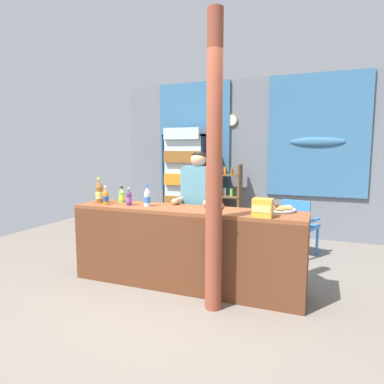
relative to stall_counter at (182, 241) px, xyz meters
name	(u,v)px	position (x,y,z in m)	size (l,w,h in m)	color
ground_plane	(211,263)	(0.04, 0.98, -0.56)	(8.11, 8.11, 0.00)	slate
back_wall_curtained	(245,155)	(0.07, 2.89, 0.94)	(4.88, 0.22, 2.88)	slate
stall_counter	(182,241)	(0.00, 0.00, 0.00)	(2.70, 0.55, 0.92)	brown
timber_post	(214,172)	(0.48, -0.32, 0.81)	(0.19, 0.16, 2.86)	brown
drink_fridge	(188,177)	(-0.88, 2.37, 0.52)	(0.79, 0.70, 1.97)	black
bottle_shelf_rack	(228,199)	(-0.16, 2.56, 0.13)	(0.48, 0.28, 1.33)	brown
plastic_lawn_chair	(299,224)	(1.15, 1.75, -0.07)	(0.56, 0.56, 0.86)	#3884D6
shopkeeper	(198,198)	(-0.01, 0.54, 0.41)	(0.48, 0.42, 1.56)	#28282D
soda_bottle_iced_tea	(99,192)	(-1.16, 0.08, 0.50)	(0.09, 0.09, 0.32)	brown
soda_bottle_water	(147,197)	(-0.47, 0.06, 0.47)	(0.08, 0.08, 0.26)	silver
soda_bottle_grape_soda	(129,198)	(-0.71, 0.05, 0.45)	(0.06, 0.06, 0.22)	#56286B
soda_bottle_orange_soda	(106,197)	(-1.00, -0.01, 0.46)	(0.07, 0.07, 0.23)	orange
soda_bottle_lime_soda	(122,196)	(-0.92, 0.21, 0.45)	(0.08, 0.08, 0.20)	#75C64C
snack_box_choco_powder	(263,208)	(0.91, -0.09, 0.45)	(0.19, 0.15, 0.18)	gold
pastry_tray	(276,209)	(0.99, 0.30, 0.38)	(0.42, 0.42, 0.07)	#BCBCC1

